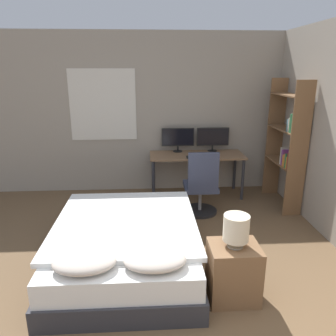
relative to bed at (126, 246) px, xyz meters
name	(u,v)px	position (x,y,z in m)	size (l,w,h in m)	color
wall_back	(165,114)	(0.57, 2.47, 1.10)	(12.00, 0.08, 2.70)	#9E9384
bed	(126,246)	(0.00, 0.00, 0.00)	(1.54, 1.94, 0.58)	#2D2D33
nightstand	(233,272)	(1.04, -0.58, 0.02)	(0.46, 0.39, 0.55)	brown
bedside_lamp	(236,228)	(1.04, -0.58, 0.48)	(0.23, 0.23, 0.31)	gray
desk	(197,159)	(1.07, 2.09, 0.38)	(1.57, 0.62, 0.73)	#846042
monitor_left	(178,138)	(0.77, 2.30, 0.71)	(0.56, 0.16, 0.41)	black
monitor_right	(213,138)	(1.37, 2.30, 0.71)	(0.56, 0.16, 0.41)	black
keyboard	(199,157)	(1.07, 1.89, 0.48)	(0.39, 0.13, 0.02)	black
computer_mouse	(216,156)	(1.36, 1.89, 0.49)	(0.07, 0.05, 0.04)	black
office_chair	(201,189)	(1.03, 1.31, 0.14)	(0.52, 0.52, 0.99)	black
bookshelf	(289,141)	(2.38, 1.53, 0.80)	(0.27, 0.93, 1.96)	brown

